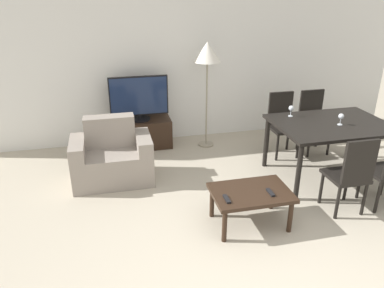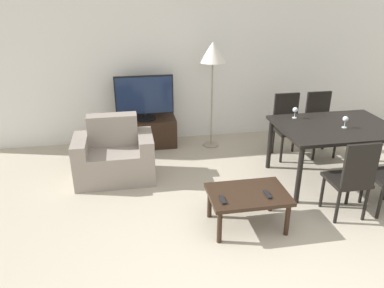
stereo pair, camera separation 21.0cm
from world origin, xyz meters
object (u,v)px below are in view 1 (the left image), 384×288
dining_chair_far_left (282,121)px  wine_glass_center (291,109)px  armchair (112,159)px  coffee_table (251,196)px  dining_chair_far (313,119)px  tv_stand (141,133)px  remote_primary (270,192)px  remote_secondary (227,199)px  tv (139,99)px  floor_lamp (207,56)px  dining_table (331,129)px  wine_glass_left (341,117)px  dining_chair_near (351,173)px

dining_chair_far_left → wine_glass_center: bearing=-106.2°
armchair → coffee_table: armchair is taller
coffee_table → dining_chair_far: bearing=45.2°
tv_stand → remote_primary: bearing=-66.0°
armchair → remote_secondary: 1.77m
tv → floor_lamp: bearing=-9.7°
dining_table → wine_glass_left: wine_glass_left is taller
armchair → tv_stand: 1.11m
coffee_table → dining_chair_far: (1.60, 1.61, 0.16)m
tv → remote_primary: 2.65m
tv_stand → floor_lamp: (1.00, -0.17, 1.18)m
dining_chair_near → remote_secondary: size_ratio=6.09×
coffee_table → dining_chair_near: (1.11, -0.05, 0.16)m
dining_chair_far_left → remote_primary: dining_chair_far_left is taller
dining_chair_near → dining_chair_far: (0.50, 1.66, 0.00)m
tv → dining_chair_far: bearing=-15.6°
armchair → tv_stand: bearing=65.1°
dining_chair_far → floor_lamp: floor_lamp is taller
dining_chair_far_left → wine_glass_left: (0.31, -0.91, 0.35)m
tv_stand → remote_secondary: (0.60, -2.42, 0.19)m
tv → coffee_table: (0.90, -2.31, -0.43)m
coffee_table → remote_primary: remote_primary is taller
tv_stand → remote_primary: size_ratio=6.11×
dining_chair_far_left → remote_primary: size_ratio=6.09×
dining_chair_far_left → remote_secondary: (-1.40, -1.72, -0.09)m
wine_glass_left → wine_glass_center: bearing=135.7°
coffee_table → remote_primary: (0.17, -0.08, 0.06)m
remote_primary → armchair: bearing=137.8°
armchair → floor_lamp: (1.46, 0.83, 1.10)m
tv_stand → wine_glass_left: size_ratio=6.28×
dining_chair_far → dining_chair_far_left: size_ratio=1.00×
dining_table → tv_stand: bearing=145.8°
armchair → remote_secondary: size_ratio=6.61×
armchair → tv: size_ratio=1.14×
armchair → coffee_table: 1.89m
dining_chair_near → dining_chair_far_left: same height
dining_chair_far_left → remote_primary: bearing=-118.8°
dining_chair_near → armchair: bearing=151.2°
dining_chair_far_left → remote_secondary: size_ratio=6.09×
remote_secondary → coffee_table: bearing=19.1°
wine_glass_left → floor_lamp: bearing=132.4°
armchair → floor_lamp: bearing=29.5°
tv_stand → dining_chair_far: 2.61m
remote_secondary → armchair: bearing=127.0°
armchair → dining_chair_near: dining_chair_near is taller
wine_glass_left → wine_glass_center: same height
dining_chair_near → floor_lamp: size_ratio=0.57×
armchair → wine_glass_left: 2.90m
armchair → coffee_table: bearing=-43.9°
dining_chair_far → coffee_table: bearing=-134.8°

